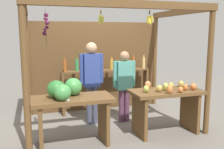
# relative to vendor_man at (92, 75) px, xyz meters

# --- Properties ---
(ground_plane) EXTENTS (12.00, 12.00, 0.00)m
(ground_plane) POSITION_rel_vendor_man_xyz_m (0.33, -0.10, -1.00)
(ground_plane) COLOR slate
(ground_plane) RESTS_ON ground
(market_stall) EXTENTS (3.22, 2.21, 2.33)m
(market_stall) POSITION_rel_vendor_man_xyz_m (0.33, 0.39, 0.37)
(market_stall) COLOR brown
(market_stall) RESTS_ON ground
(fruit_counter_left) EXTENTS (1.30, 0.67, 1.10)m
(fruit_counter_left) POSITION_rel_vendor_man_xyz_m (-0.57, -0.88, -0.28)
(fruit_counter_left) COLOR brown
(fruit_counter_left) RESTS_ON ground
(fruit_counter_right) EXTENTS (1.30, 0.64, 0.96)m
(fruit_counter_right) POSITION_rel_vendor_man_xyz_m (1.19, -0.89, -0.39)
(fruit_counter_right) COLOR brown
(fruit_counter_right) RESTS_ON ground
(bottle_shelf_unit) EXTENTS (2.07, 0.22, 1.35)m
(bottle_shelf_unit) POSITION_rel_vendor_man_xyz_m (0.50, 0.69, -0.17)
(bottle_shelf_unit) COLOR brown
(bottle_shelf_unit) RESTS_ON ground
(vendor_man) EXTENTS (0.48, 0.22, 1.66)m
(vendor_man) POSITION_rel_vendor_man_xyz_m (0.00, 0.00, 0.00)
(vendor_man) COLOR #43485E
(vendor_man) RESTS_ON ground
(vendor_woman) EXTENTS (0.48, 0.20, 1.47)m
(vendor_woman) POSITION_rel_vendor_man_xyz_m (0.66, -0.09, -0.13)
(vendor_woman) COLOR #58334A
(vendor_woman) RESTS_ON ground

